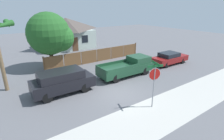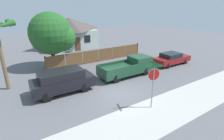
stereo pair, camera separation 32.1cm
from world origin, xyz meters
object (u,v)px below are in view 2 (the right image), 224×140
(oak_tree, at_px, (53,34))
(stop_sign, at_px, (154,78))
(orange_pickup, at_px, (129,67))
(parked_sedan, at_px, (171,58))
(red_suv, at_px, (63,80))
(house, at_px, (69,32))

(oak_tree, distance_m, stop_sign, 11.98)
(oak_tree, height_order, orange_pickup, oak_tree)
(parked_sedan, height_order, stop_sign, stop_sign)
(red_suv, relative_size, stop_sign, 1.50)
(house, bearing_deg, red_suv, -112.70)
(parked_sedan, xyz_separation_m, stop_sign, (-8.49, -5.28, 1.40))
(oak_tree, distance_m, orange_pickup, 8.52)
(oak_tree, relative_size, parked_sedan, 1.27)
(house, xyz_separation_m, orange_pickup, (0.13, -15.02, -1.56))
(orange_pickup, relative_size, parked_sedan, 1.22)
(oak_tree, bearing_deg, red_suv, -102.12)
(orange_pickup, distance_m, stop_sign, 5.92)
(house, xyz_separation_m, stop_sign, (-2.24, -20.30, -0.30))
(parked_sedan, bearing_deg, house, 113.80)
(parked_sedan, distance_m, stop_sign, 10.09)
(red_suv, xyz_separation_m, stop_sign, (4.04, -5.28, 1.13))
(house, xyz_separation_m, red_suv, (-6.28, -15.02, -1.43))
(orange_pickup, bearing_deg, parked_sedan, 1.27)
(oak_tree, relative_size, stop_sign, 1.88)
(red_suv, distance_m, parked_sedan, 12.53)
(house, distance_m, red_suv, 16.34)
(red_suv, xyz_separation_m, orange_pickup, (6.41, -0.01, -0.13))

